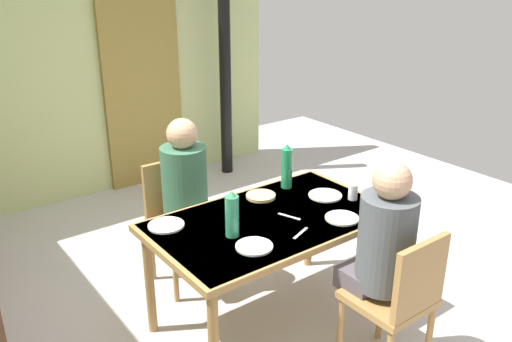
# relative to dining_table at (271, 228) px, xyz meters

# --- Properties ---
(ground_plane) EXTENTS (7.10, 7.10, 0.00)m
(ground_plane) POSITION_rel_dining_table_xyz_m (-0.17, -0.06, -0.65)
(ground_plane) COLOR #B9B5B4
(wall_back) EXTENTS (4.12, 0.10, 2.64)m
(wall_back) POSITION_rel_dining_table_xyz_m (-0.17, 2.67, 0.67)
(wall_back) COLOR #BAC681
(wall_back) RESTS_ON ground_plane
(door_wooden) EXTENTS (0.80, 0.05, 2.00)m
(door_wooden) POSITION_rel_dining_table_xyz_m (0.44, 2.59, 0.35)
(door_wooden) COLOR olive
(door_wooden) RESTS_ON ground_plane
(stove_pipe_column) EXTENTS (0.12, 0.12, 2.64)m
(stove_pipe_column) POSITION_rel_dining_table_xyz_m (1.24, 2.32, 0.67)
(stove_pipe_column) COLOR black
(stove_pipe_column) RESTS_ON ground_plane
(dining_table) EXTENTS (1.43, 0.85, 0.73)m
(dining_table) POSITION_rel_dining_table_xyz_m (0.00, 0.00, 0.00)
(dining_table) COLOR #A17743
(dining_table) RESTS_ON ground_plane
(chair_near_diner) EXTENTS (0.40, 0.40, 0.87)m
(chair_near_diner) POSITION_rel_dining_table_xyz_m (0.25, -0.78, -0.16)
(chair_near_diner) COLOR #A17743
(chair_near_diner) RESTS_ON ground_plane
(chair_far_diner) EXTENTS (0.40, 0.40, 0.87)m
(chair_far_diner) POSITION_rel_dining_table_xyz_m (-0.21, 0.78, -0.16)
(chair_far_diner) COLOR #A17743
(chair_far_diner) RESTS_ON ground_plane
(person_near_diner) EXTENTS (0.30, 0.37, 0.77)m
(person_near_diner) POSITION_rel_dining_table_xyz_m (0.25, -0.64, 0.13)
(person_near_diner) COLOR #524B54
(person_near_diner) RESTS_ON ground_plane
(person_far_diner) EXTENTS (0.30, 0.37, 0.77)m
(person_far_diner) POSITION_rel_dining_table_xyz_m (-0.21, 0.64, 0.13)
(person_far_diner) COLOR #2E5F4F
(person_far_diner) RESTS_ON ground_plane
(water_bottle_green_near) EXTENTS (0.07, 0.07, 0.31)m
(water_bottle_green_near) POSITION_rel_dining_table_xyz_m (0.37, 0.30, 0.22)
(water_bottle_green_near) COLOR #208753
(water_bottle_green_near) RESTS_ON dining_table
(water_bottle_green_far) EXTENTS (0.08, 0.08, 0.27)m
(water_bottle_green_far) POSITION_rel_dining_table_xyz_m (-0.31, -0.04, 0.20)
(water_bottle_green_far) COLOR #318D66
(water_bottle_green_far) RESTS_ON dining_table
(dinner_plate_near_left) EXTENTS (0.20, 0.20, 0.01)m
(dinner_plate_near_left) POSITION_rel_dining_table_xyz_m (0.32, -0.26, 0.08)
(dinner_plate_near_left) COLOR white
(dinner_plate_near_left) RESTS_ON dining_table
(dinner_plate_near_right) EXTENTS (0.21, 0.21, 0.01)m
(dinner_plate_near_right) POSITION_rel_dining_table_xyz_m (-0.55, 0.28, 0.08)
(dinner_plate_near_right) COLOR white
(dinner_plate_near_right) RESTS_ON dining_table
(dinner_plate_far_center) EXTENTS (0.20, 0.20, 0.01)m
(dinner_plate_far_center) POSITION_rel_dining_table_xyz_m (-0.29, -0.22, 0.08)
(dinner_plate_far_center) COLOR white
(dinner_plate_far_center) RESTS_ON dining_table
(dinner_plate_far_side) EXTENTS (0.22, 0.22, 0.01)m
(dinner_plate_far_side) POSITION_rel_dining_table_xyz_m (0.47, 0.03, 0.08)
(dinner_plate_far_side) COLOR white
(dinner_plate_far_side) RESTS_ON dining_table
(drinking_glass_by_near_diner) EXTENTS (0.06, 0.06, 0.10)m
(drinking_glass_by_near_diner) POSITION_rel_dining_table_xyz_m (0.58, -0.11, 0.12)
(drinking_glass_by_near_diner) COLOR silver
(drinking_glass_by_near_diner) RESTS_ON dining_table
(drinking_glass_by_far_diner) EXTENTS (0.06, 0.06, 0.09)m
(drinking_glass_by_far_diner) POSITION_rel_dining_table_xyz_m (0.55, -0.35, 0.12)
(drinking_glass_by_far_diner) COLOR silver
(drinking_glass_by_far_diner) RESTS_ON dining_table
(bread_plate_sliced) EXTENTS (0.19, 0.19, 0.02)m
(bread_plate_sliced) POSITION_rel_dining_table_xyz_m (0.13, 0.27, 0.08)
(bread_plate_sliced) COLOR #DBB77A
(bread_plate_sliced) RESTS_ON dining_table
(cutlery_knife_near) EXTENTS (0.15, 0.07, 0.00)m
(cutlery_knife_near) POSITION_rel_dining_table_xyz_m (0.01, -0.25, 0.07)
(cutlery_knife_near) COLOR silver
(cutlery_knife_near) RESTS_ON dining_table
(cutlery_fork_near) EXTENTS (0.07, 0.15, 0.00)m
(cutlery_fork_near) POSITION_rel_dining_table_xyz_m (0.09, -0.06, 0.07)
(cutlery_fork_near) COLOR silver
(cutlery_fork_near) RESTS_ON dining_table
(cutlery_knife_far) EXTENTS (0.05, 0.15, 0.00)m
(cutlery_knife_far) POSITION_rel_dining_table_xyz_m (-0.11, 0.26, 0.07)
(cutlery_knife_far) COLOR silver
(cutlery_knife_far) RESTS_ON dining_table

